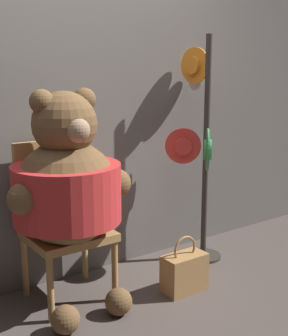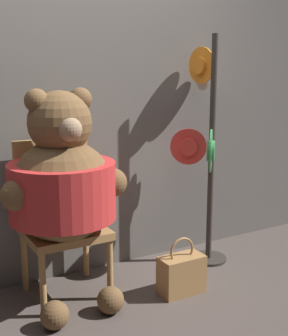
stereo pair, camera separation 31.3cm
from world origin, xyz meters
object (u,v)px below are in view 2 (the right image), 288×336
at_px(chair, 60,214).
at_px(teddy_bear, 63,184).
at_px(hat_display_rack, 205,145).
at_px(handbag_on_ground, 181,274).

bearing_deg(chair, teddy_bear, -100.55).
bearing_deg(hat_display_rack, handbag_on_ground, -139.82).
height_order(teddy_bear, handbag_on_ground, teddy_bear).
distance_m(hat_display_rack, handbag_on_ground, 0.96).
xyz_separation_m(chair, teddy_bear, (-0.03, -0.16, 0.24)).
bearing_deg(handbag_on_ground, hat_display_rack, 40.18).
bearing_deg(chair, hat_display_rack, -3.52).
height_order(hat_display_rack, handbag_on_ground, hat_display_rack).
relative_size(chair, handbag_on_ground, 2.61).
bearing_deg(hat_display_rack, teddy_bear, -175.20).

